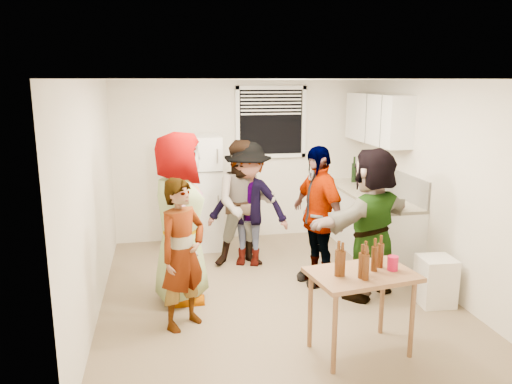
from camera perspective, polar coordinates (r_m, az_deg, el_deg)
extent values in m
cube|color=white|center=(7.52, -6.73, -0.03)|extent=(0.70, 0.70, 1.70)
cube|color=white|center=(7.52, 12.80, -3.58)|extent=(0.60, 2.20, 0.86)
cube|color=beige|center=(7.41, 12.97, -0.24)|extent=(0.64, 2.22, 0.04)
cube|color=#AFABA1|center=(7.49, 15.04, 1.35)|extent=(0.03, 2.20, 0.36)
cube|color=white|center=(7.49, 13.68, 8.15)|extent=(0.34, 1.60, 0.70)
cylinder|color=white|center=(7.14, 13.76, -0.60)|extent=(0.11, 0.11, 0.25)
cylinder|color=black|center=(8.13, 11.08, 1.13)|extent=(0.08, 0.08, 0.30)
cylinder|color=#47230C|center=(7.17, 12.93, -0.49)|extent=(0.06, 0.06, 0.24)
cylinder|color=#1F42A7|center=(6.62, 13.55, -1.61)|extent=(0.08, 0.08, 0.11)
cube|color=#DCC858|center=(7.75, 13.58, 0.99)|extent=(0.02, 0.17, 0.14)
cube|color=white|center=(6.08, 19.82, -9.75)|extent=(0.40, 0.40, 0.55)
cylinder|color=#47230C|center=(4.56, 9.32, -9.42)|extent=(0.06, 0.06, 0.24)
cylinder|color=#C10D36|center=(4.80, 15.31, -8.60)|extent=(0.10, 0.10, 0.13)
imported|color=gray|center=(6.02, -8.39, -11.93)|extent=(1.97, 0.99, 0.62)
imported|color=#141933|center=(5.43, -8.12, -14.80)|extent=(1.43, 1.56, 0.37)
imported|color=brown|center=(6.97, -1.24, -8.29)|extent=(0.98, 1.79, 0.65)
imported|color=#393A3E|center=(7.00, -0.91, -8.20)|extent=(1.61, 1.97, 0.63)
imported|color=black|center=(6.47, 6.82, -10.10)|extent=(1.94, 1.43, 0.42)
imported|color=#D76245|center=(6.20, 12.66, -11.36)|extent=(2.29, 2.34, 0.52)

